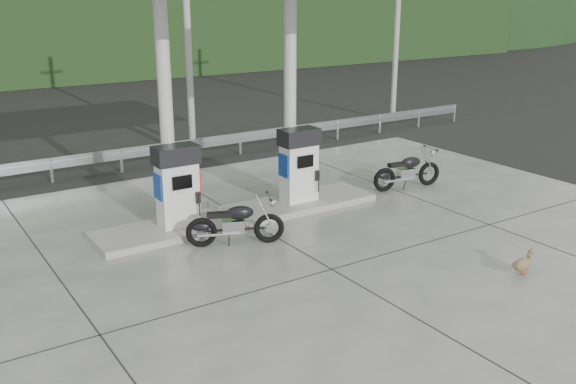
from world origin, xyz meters
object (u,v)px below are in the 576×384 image
motorcycle_right (407,171)px  gas_pump_left (177,186)px  motorcycle_left (235,224)px  gas_pump_right (299,165)px  duck (523,265)px

motorcycle_right → gas_pump_left: bearing=-174.2°
gas_pump_left → motorcycle_right: size_ratio=0.93×
motorcycle_left → motorcycle_right: size_ratio=0.99×
gas_pump_right → motorcycle_right: 3.37m
gas_pump_left → gas_pump_right: size_ratio=1.00×
gas_pump_right → motorcycle_left: (-2.53, -1.37, -0.59)m
gas_pump_right → motorcycle_right: size_ratio=0.93×
gas_pump_right → duck: gas_pump_right is taller
motorcycle_left → duck: size_ratio=3.36×
motorcycle_right → motorcycle_left: bearing=-161.2°
gas_pump_left → gas_pump_right: same height
motorcycle_left → gas_pump_left: bearing=139.4°
gas_pump_left → duck: (4.45, -5.66, -0.84)m
motorcycle_left → motorcycle_right: 5.92m
motorcycle_right → duck: size_ratio=3.39×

